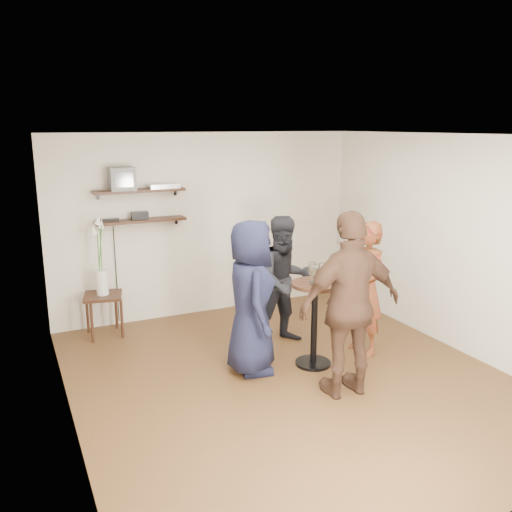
{
  "coord_description": "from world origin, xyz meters",
  "views": [
    {
      "loc": [
        -2.64,
        -4.75,
        2.7
      ],
      "look_at": [
        -0.22,
        0.4,
        1.32
      ],
      "focal_mm": 38.0,
      "sensor_mm": 36.0,
      "label": 1
    }
  ],
  "objects": [
    {
      "name": "shelf_upper",
      "position": [
        -1.0,
        2.38,
        1.85
      ],
      "size": [
        1.2,
        0.25,
        0.04
      ],
      "primitive_type": "cube",
      "color": "black",
      "rests_on": "room"
    },
    {
      "name": "vase_lilies",
      "position": [
        -1.6,
        2.14,
        0.9
      ],
      "size": [
        0.2,
        0.21,
        1.06
      ],
      "rotation": [
        0.0,
        0.0,
        -0.23
      ],
      "color": "silver",
      "rests_on": "side_table"
    },
    {
      "name": "person_navy",
      "position": [
        -0.29,
        0.39,
        0.86
      ],
      "size": [
        0.73,
        0.94,
        1.72
      ],
      "primitive_type": "imported",
      "rotation": [
        0.0,
        0.0,
        1.34
      ],
      "color": "black",
      "rests_on": "room"
    },
    {
      "name": "wine_glass_fr",
      "position": [
        0.49,
        0.19,
        1.13
      ],
      "size": [
        0.07,
        0.07,
        0.22
      ],
      "color": "silver",
      "rests_on": "drinks_table"
    },
    {
      "name": "wine_glass_br",
      "position": [
        0.45,
        0.22,
        1.12
      ],
      "size": [
        0.07,
        0.07,
        0.21
      ],
      "color": "silver",
      "rests_on": "drinks_table"
    },
    {
      "name": "shelf_lower",
      "position": [
        -1.0,
        2.38,
        1.45
      ],
      "size": [
        1.2,
        0.25,
        0.04
      ],
      "primitive_type": "cube",
      "color": "black",
      "rests_on": "room"
    },
    {
      "name": "power_strip",
      "position": [
        -1.43,
        2.42,
        1.48
      ],
      "size": [
        0.3,
        0.05,
        0.03
      ],
      "primitive_type": "cube",
      "color": "black",
      "rests_on": "shelf_lower"
    },
    {
      "name": "radio",
      "position": [
        -1.01,
        2.38,
        1.52
      ],
      "size": [
        0.22,
        0.1,
        0.1
      ],
      "primitive_type": "cube",
      "color": "black",
      "rests_on": "shelf_lower"
    },
    {
      "name": "side_table",
      "position": [
        -1.6,
        2.14,
        0.47
      ],
      "size": [
        0.56,
        0.56,
        0.56
      ],
      "rotation": [
        0.0,
        0.0,
        -0.23
      ],
      "color": "black",
      "rests_on": "room"
    },
    {
      "name": "room",
      "position": [
        0.0,
        0.0,
        1.3
      ],
      "size": [
        4.58,
        5.08,
        2.68
      ],
      "color": "#442815",
      "rests_on": "ground"
    },
    {
      "name": "person_plaid",
      "position": [
        1.15,
        0.26,
        0.81
      ],
      "size": [
        0.42,
        0.61,
        1.61
      ],
      "primitive_type": "imported",
      "rotation": [
        0.0,
        0.0,
        -1.51
      ],
      "color": "red",
      "rests_on": "room"
    },
    {
      "name": "person_dark",
      "position": [
        0.43,
        0.95,
        0.81
      ],
      "size": [
        0.8,
        0.63,
        1.62
      ],
      "primitive_type": "imported",
      "rotation": [
        0.0,
        0.0,
        -0.02
      ],
      "color": "black",
      "rests_on": "room"
    },
    {
      "name": "person_brown",
      "position": [
        0.38,
        -0.51,
        0.95
      ],
      "size": [
        1.14,
        0.52,
        1.9
      ],
      "primitive_type": "imported",
      "rotation": [
        0.0,
        0.0,
        3.09
      ],
      "color": "#42291C",
      "rests_on": "room"
    },
    {
      "name": "wine_glass_fl",
      "position": [
        0.37,
        0.19,
        1.13
      ],
      "size": [
        0.07,
        0.07,
        0.21
      ],
      "color": "silver",
      "rests_on": "drinks_table"
    },
    {
      "name": "dvd_deck",
      "position": [
        -0.67,
        2.38,
        1.9
      ],
      "size": [
        0.4,
        0.24,
        0.06
      ],
      "primitive_type": "cube",
      "color": "silver",
      "rests_on": "shelf_upper"
    },
    {
      "name": "wine_glass_bl",
      "position": [
        0.41,
        0.28,
        1.13
      ],
      "size": [
        0.07,
        0.07,
        0.22
      ],
      "color": "silver",
      "rests_on": "drinks_table"
    },
    {
      "name": "drinks_table",
      "position": [
        0.42,
        0.22,
        0.63
      ],
      "size": [
        0.54,
        0.54,
        0.98
      ],
      "color": "black",
      "rests_on": "room"
    },
    {
      "name": "crt_monitor",
      "position": [
        -1.22,
        2.38,
        2.02
      ],
      "size": [
        0.32,
        0.3,
        0.3
      ],
      "primitive_type": "cube",
      "color": "#59595B",
      "rests_on": "shelf_upper"
    }
  ]
}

